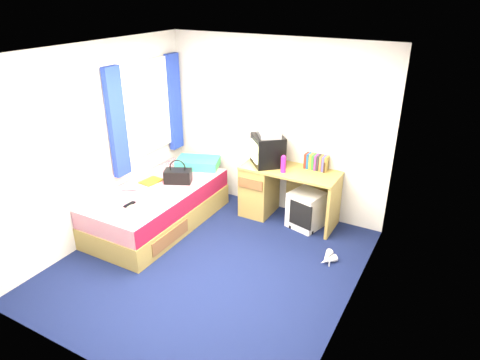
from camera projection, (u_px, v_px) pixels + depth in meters
The scene contains 20 objects.
ground at pixel (210, 264), 4.99m from camera, with size 3.40×3.40×0.00m, color #0C1438.
room_shell at pixel (206, 147), 4.39m from camera, with size 3.40×3.40×3.40m.
bed at pixel (158, 206), 5.72m from camera, with size 1.01×2.00×0.54m.
pillow at pixel (198, 163), 6.24m from camera, with size 0.60×0.38×0.13m, color #1B73B3.
desk at pixel (271, 188), 5.92m from camera, with size 1.30×0.55×0.75m.
storage_cube at pixel (306, 210), 5.69m from camera, with size 0.40×0.40×0.49m, color silver.
crt_tv at pixel (268, 150), 5.73m from camera, with size 0.56×0.56×0.41m.
vcr at pixel (268, 133), 5.63m from camera, with size 0.37×0.27×0.07m, color silver.
book_row at pixel (316, 162), 5.62m from camera, with size 0.31×0.13×0.20m.
picture_frame at pixel (326, 167), 5.56m from camera, with size 0.02×0.12×0.14m, color #322210.
pink_water_bottle at pixel (283, 165), 5.52m from camera, with size 0.07×0.07×0.21m, color #C91C88.
aerosol_can at pixel (281, 160), 5.69m from camera, with size 0.05×0.05×0.18m, color silver.
handbag at pixel (178, 176), 5.74m from camera, with size 0.41×0.33×0.33m.
towel at pixel (151, 195), 5.32m from camera, with size 0.27×0.23×0.09m, color silver.
magazine at pixel (151, 181), 5.80m from camera, with size 0.21×0.28×0.01m, color yellow.
water_bottle at pixel (131, 187), 5.55m from camera, with size 0.07×0.07×0.20m, color white.
colour_swatch_fan at pixel (130, 206), 5.15m from camera, with size 0.22×0.06×0.01m, color yellow.
remote_control at pixel (130, 204), 5.17m from camera, with size 0.05×0.16×0.02m, color black.
window_assembly at pixel (147, 111), 5.80m from camera, with size 0.11×1.42×1.40m.
white_heels at pixel (327, 258), 5.03m from camera, with size 0.19×0.30×0.09m.
Camera 1 is at (2.32, -3.44, 2.96)m, focal length 32.00 mm.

